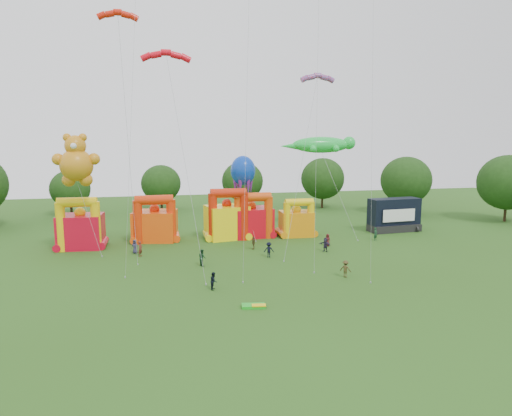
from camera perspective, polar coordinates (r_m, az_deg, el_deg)
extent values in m
plane|color=#284D15|center=(38.63, 1.18, -13.01)|extent=(160.00, 160.00, 0.00)
cylinder|color=#352314|center=(89.23, 28.71, -0.24)|extent=(0.44, 0.44, 3.93)
ellipsoid|color=#1A3911|center=(88.69, 28.94, 2.83)|extent=(9.83, 9.83, 9.39)
cylinder|color=#352314|center=(90.22, 18.10, 0.44)|extent=(0.44, 0.44, 3.72)
ellipsoid|color=#1A3911|center=(89.70, 18.24, 3.31)|extent=(9.30, 9.30, 8.89)
cylinder|color=#352314|center=(94.32, 8.27, 1.07)|extent=(0.44, 0.44, 3.51)
ellipsoid|color=#1A3911|center=(93.84, 8.33, 3.67)|extent=(8.77, 8.78, 8.39)
cylinder|color=#352314|center=(91.72, -1.70, 0.87)|extent=(0.44, 0.44, 3.30)
ellipsoid|color=#1A3911|center=(91.25, -1.71, 3.38)|extent=(8.25, 8.25, 7.88)
cylinder|color=#352314|center=(92.30, -11.72, 0.68)|extent=(0.44, 0.44, 3.09)
ellipsoid|color=#1A3911|center=(91.85, -11.79, 3.01)|extent=(7.73, 7.72, 7.38)
cylinder|color=#352314|center=(91.08, -22.09, 0.03)|extent=(0.44, 0.44, 2.88)
ellipsoid|color=#1A3911|center=(90.65, -22.22, 2.23)|extent=(7.20, 7.20, 6.88)
cube|color=red|center=(63.92, -21.02, -2.74)|extent=(5.74, 4.76, 4.38)
cylinder|color=yellow|center=(62.62, -23.19, -2.22)|extent=(1.19, 1.19, 6.26)
cylinder|color=yellow|center=(61.91, -19.37, -2.12)|extent=(1.19, 1.19, 6.26)
cylinder|color=yellow|center=(61.74, -21.46, 0.68)|extent=(4.81, 1.25, 1.25)
sphere|color=yellow|center=(63.50, -21.15, -0.53)|extent=(1.40, 1.40, 1.40)
cube|color=#F24C0D|center=(65.54, -12.50, -2.17)|extent=(6.50, 5.59, 4.17)
cylinder|color=red|center=(63.82, -14.55, -1.72)|extent=(1.26, 1.26, 5.96)
cylinder|color=red|center=(63.75, -10.53, -1.60)|extent=(1.26, 1.26, 5.96)
cylinder|color=red|center=(63.28, -12.63, 0.99)|extent=(5.10, 1.32, 1.32)
sphere|color=red|center=(65.13, -12.57, -0.11)|extent=(1.40, 1.40, 1.40)
cube|color=yellow|center=(65.46, -3.66, -1.75)|extent=(6.39, 5.52, 4.71)
cylinder|color=red|center=(63.43, -5.41, -1.19)|extent=(1.23, 1.23, 6.72)
cylinder|color=red|center=(64.05, -1.53, -1.06)|extent=(1.23, 1.23, 6.72)
cylinder|color=red|center=(63.21, -3.49, 1.88)|extent=(4.99, 1.29, 1.29)
sphere|color=red|center=(65.03, -3.68, 0.55)|extent=(1.40, 1.40, 1.40)
cube|color=red|center=(66.57, -0.58, -1.78)|extent=(6.11, 5.15, 4.20)
cylinder|color=#E0450C|center=(64.46, -2.19, -1.32)|extent=(1.22, 1.22, 6.01)
cylinder|color=#E0450C|center=(65.31, 1.56, -1.18)|extent=(1.22, 1.22, 6.01)
cylinder|color=#E0450C|center=(64.39, -0.31, 1.38)|extent=(4.95, 1.28, 1.28)
sphere|color=#E0450C|center=(66.17, -0.58, 0.27)|extent=(1.40, 1.40, 1.40)
cube|color=orange|center=(67.30, 5.04, -1.95)|extent=(4.77, 3.89, 3.61)
cylinder|color=yellow|center=(65.40, 3.88, -1.56)|extent=(1.01, 1.01, 5.16)
cylinder|color=yellow|center=(66.45, 6.87, -1.44)|extent=(1.01, 1.01, 5.16)
cylinder|color=yellow|center=(65.49, 5.42, 0.72)|extent=(4.10, 1.06, 1.06)
sphere|color=yellow|center=(66.94, 5.06, -0.18)|extent=(1.40, 1.40, 1.40)
cube|color=black|center=(73.59, 16.86, -2.36)|extent=(8.20, 3.70, 1.10)
cube|color=black|center=(73.33, 16.88, -0.39)|extent=(8.17, 3.32, 3.98)
cube|color=white|center=(72.06, 17.45, -0.89)|extent=(5.48, 0.58, 1.87)
cylinder|color=black|center=(71.12, 15.06, -2.79)|extent=(0.30, 0.90, 0.90)
cylinder|color=black|center=(74.19, 19.46, -2.52)|extent=(0.30, 0.90, 0.90)
sphere|color=orange|center=(58.64, -21.52, 5.01)|extent=(3.88, 3.88, 3.88)
sphere|color=orange|center=(58.55, -21.65, 7.25)|extent=(2.47, 2.47, 2.47)
sphere|color=orange|center=(58.70, -22.56, 8.15)|extent=(0.97, 0.97, 0.97)
sphere|color=orange|center=(58.40, -20.85, 8.25)|extent=(0.97, 0.97, 0.97)
sphere|color=orange|center=(58.97, -23.51, 5.60)|extent=(1.41, 1.41, 1.41)
sphere|color=orange|center=(58.29, -19.59, 5.79)|extent=(1.41, 1.41, 1.41)
sphere|color=orange|center=(58.93, -22.36, 3.26)|extent=(1.59, 1.59, 1.59)
sphere|color=orange|center=(58.61, -20.49, 3.34)|extent=(1.59, 1.59, 1.59)
sphere|color=white|center=(57.38, -21.85, 7.22)|extent=(0.71, 0.71, 0.71)
ellipsoid|color=green|center=(71.30, 8.16, 7.83)|extent=(9.27, 2.90, 2.46)
sphere|color=green|center=(72.96, 11.55, 7.97)|extent=(1.99, 1.99, 1.99)
cone|color=green|center=(69.84, 4.49, 7.72)|extent=(3.62, 1.45, 1.45)
sphere|color=green|center=(73.30, 9.11, 7.41)|extent=(1.09, 1.09, 1.09)
sphere|color=green|center=(70.60, 9.95, 7.33)|extent=(1.09, 1.09, 1.09)
sphere|color=green|center=(72.09, 6.39, 7.44)|extent=(1.09, 1.09, 1.09)
sphere|color=green|center=(69.35, 7.15, 7.37)|extent=(1.09, 1.09, 1.09)
ellipsoid|color=#0B36AE|center=(68.31, -1.64, 4.70)|extent=(3.70, 3.70, 4.44)
cone|color=#591E8C|center=(68.71, -0.64, 3.02)|extent=(0.83, 0.83, 2.96)
cone|color=#591E8C|center=(69.61, -1.30, 3.09)|extent=(0.83, 0.83, 2.96)
cone|color=#591E8C|center=(69.41, -2.28, 3.07)|extent=(0.83, 0.83, 2.96)
cone|color=#591E8C|center=(68.29, -2.63, 2.97)|extent=(0.83, 0.83, 2.96)
cone|color=#591E8C|center=(67.36, -1.98, 2.90)|extent=(0.83, 0.83, 2.96)
cone|color=#591E8C|center=(67.58, -0.97, 2.92)|extent=(0.83, 0.83, 2.96)
cube|color=green|center=(39.80, -0.32, -12.15)|extent=(2.12, 1.28, 0.24)
cube|color=yellow|center=(39.56, 0.35, -12.07)|extent=(1.27, 0.77, 0.10)
imported|color=#2D2A46|center=(59.06, -14.91, -4.68)|extent=(1.00, 0.84, 1.74)
imported|color=maroon|center=(57.40, -14.26, -4.97)|extent=(0.70, 0.81, 1.88)
imported|color=#193E21|center=(52.01, -6.74, -6.17)|extent=(0.97, 1.10, 1.91)
imported|color=black|center=(55.26, 1.62, -5.24)|extent=(1.31, 0.91, 1.87)
imported|color=#463A1C|center=(59.16, -0.31, -4.39)|extent=(0.69, 1.05, 1.66)
imported|color=#29233B|center=(58.60, 8.65, -4.55)|extent=(1.43, 1.65, 1.80)
imported|color=#4E1619|center=(61.59, 8.94, -3.97)|extent=(0.95, 0.93, 1.65)
imported|color=#183D24|center=(66.30, 14.72, -3.16)|extent=(0.80, 0.70, 1.83)
imported|color=black|center=(44.11, -5.31, -9.05)|extent=(0.85, 0.97, 1.70)
imported|color=#42381A|center=(48.45, 11.13, -7.47)|extent=(1.33, 1.25, 1.80)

